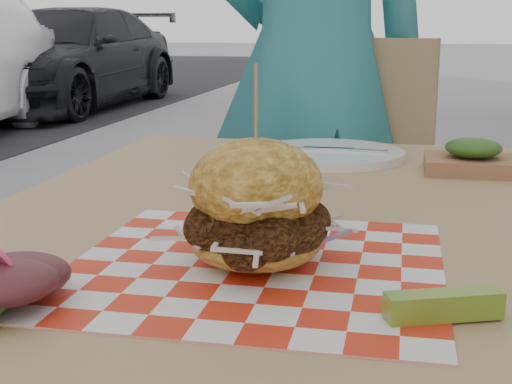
% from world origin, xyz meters
% --- Properties ---
extents(diner, '(0.75, 0.64, 1.76)m').
position_xyz_m(diner, '(0.18, 1.20, 0.88)').
color(diner, teal).
rests_on(diner, ground).
extents(car_dark, '(1.72, 4.15, 1.20)m').
position_xyz_m(car_dark, '(-3.60, 7.47, 0.60)').
color(car_dark, black).
rests_on(car_dark, ground).
extents(patio_table, '(0.80, 1.20, 0.75)m').
position_xyz_m(patio_table, '(0.28, 0.23, 0.67)').
color(patio_table, tan).
rests_on(patio_table, ground).
extents(patio_chair, '(0.49, 0.50, 0.95)m').
position_xyz_m(patio_chair, '(0.30, 1.15, 0.55)').
color(patio_chair, tan).
rests_on(patio_chair, ground).
extents(paper_liner, '(0.36, 0.36, 0.00)m').
position_xyz_m(paper_liner, '(0.27, 0.05, 0.75)').
color(paper_liner, red).
rests_on(paper_liner, patio_table).
extents(sandwich, '(0.17, 0.17, 0.19)m').
position_xyz_m(sandwich, '(0.27, 0.05, 0.81)').
color(sandwich, gold).
rests_on(sandwich, paper_liner).
extents(pickle_spear, '(0.10, 0.05, 0.02)m').
position_xyz_m(pickle_spear, '(0.44, -0.05, 0.76)').
color(pickle_spear, olive).
rests_on(pickle_spear, paper_liner).
extents(place_setting, '(0.27, 0.27, 0.02)m').
position_xyz_m(place_setting, '(0.28, 0.65, 0.76)').
color(place_setting, white).
rests_on(place_setting, patio_table).
extents(kraft_tray, '(0.15, 0.12, 0.06)m').
position_xyz_m(kraft_tray, '(0.52, 0.57, 0.77)').
color(kraft_tray, '#956443').
rests_on(kraft_tray, patio_table).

